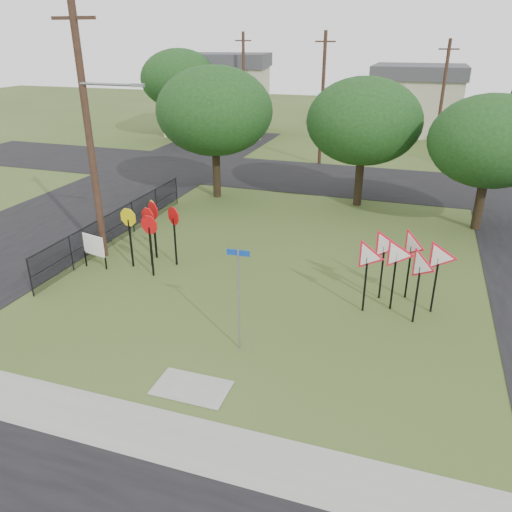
{
  "coord_description": "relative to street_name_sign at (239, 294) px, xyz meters",
  "views": [
    {
      "loc": [
        5.0,
        -12.06,
        8.58
      ],
      "look_at": [
        0.03,
        3.0,
        1.6
      ],
      "focal_mm": 35.0,
      "sensor_mm": 36.0,
      "label": 1
    }
  ],
  "objects": [
    {
      "name": "far_pole_c",
      "position": [
        -10.57,
        30.23,
        2.77
      ],
      "size": [
        1.4,
        0.24,
        9.0
      ],
      "color": "#3E281C",
      "rests_on": "ground"
    },
    {
      "name": "far_pole_a",
      "position": [
        -2.57,
        24.23,
        2.77
      ],
      "size": [
        1.4,
        0.24,
        9.0
      ],
      "color": "#3E281C",
      "rests_on": "ground"
    },
    {
      "name": "curb_pad",
      "position": [
        -0.57,
        -2.17,
        -1.82
      ],
      "size": [
        2.0,
        1.2,
        0.02
      ],
      "primitive_type": "cube",
      "color": "gray",
      "rests_on": "ground"
    },
    {
      "name": "tree_near_right",
      "position": [
        7.43,
        13.23,
        2.4
      ],
      "size": [
        5.6,
        5.6,
        6.33
      ],
      "color": "black",
      "rests_on": "ground"
    },
    {
      "name": "sidewalk",
      "position": [
        -0.57,
        -3.97,
        -1.82
      ],
      "size": [
        30.0,
        1.6,
        0.02
      ],
      "primitive_type": "cube",
      "color": "gray",
      "rests_on": "ground"
    },
    {
      "name": "planting_strip",
      "position": [
        -0.57,
        -5.17,
        -1.82
      ],
      "size": [
        30.0,
        0.8,
        0.02
      ],
      "primitive_type": "cube",
      "color": "#34491B",
      "rests_on": "ground"
    },
    {
      "name": "tree_far_left",
      "position": [
        -16.57,
        30.23,
        3.34
      ],
      "size": [
        6.8,
        6.8,
        7.73
      ],
      "color": "black",
      "rests_on": "ground"
    },
    {
      "name": "far_pole_b",
      "position": [
        5.43,
        28.23,
        2.52
      ],
      "size": [
        1.4,
        0.24,
        8.5
      ],
      "color": "#3E281C",
      "rests_on": "ground"
    },
    {
      "name": "street_name_sign",
      "position": [
        0.0,
        0.0,
        0.0
      ],
      "size": [
        0.66,
        0.06,
        3.21
      ],
      "color": "gray",
      "rests_on": "ground"
    },
    {
      "name": "house_left",
      "position": [
        -14.57,
        34.23,
        1.82
      ],
      "size": [
        10.58,
        8.88,
        7.2
      ],
      "color": "#BBB897",
      "rests_on": "ground"
    },
    {
      "name": "tree_near_left",
      "position": [
        -6.57,
        14.23,
        3.03
      ],
      "size": [
        6.4,
        6.4,
        7.27
      ],
      "color": "black",
      "rests_on": "ground"
    },
    {
      "name": "tree_near_mid",
      "position": [
        1.43,
        15.23,
        2.71
      ],
      "size": [
        6.0,
        6.0,
        6.8
      ],
      "color": "black",
      "rests_on": "ground"
    },
    {
      "name": "house_mid",
      "position": [
        3.43,
        40.23,
        1.32
      ],
      "size": [
        8.4,
        8.4,
        6.2
      ],
      "color": "#BBB897",
      "rests_on": "ground"
    },
    {
      "name": "fence_run",
      "position": [
        -8.17,
        6.48,
        -1.04
      ],
      "size": [
        0.05,
        11.55,
        1.5
      ],
      "color": "black",
      "rests_on": "ground"
    },
    {
      "name": "street_left",
      "position": [
        -12.57,
        10.23,
        -1.82
      ],
      "size": [
        8.0,
        50.0,
        0.02
      ],
      "primitive_type": "cube",
      "color": "black",
      "rests_on": "ground"
    },
    {
      "name": "stop_sign_cluster",
      "position": [
        -5.38,
        4.59,
        0.02
      ],
      "size": [
        2.33,
        2.05,
        2.49
      ],
      "color": "black",
      "rests_on": "ground"
    },
    {
      "name": "yield_sign_cluster",
      "position": [
        4.32,
        3.99,
        0.09
      ],
      "size": [
        3.34,
        2.45,
        2.62
      ],
      "color": "black",
      "rests_on": "ground"
    },
    {
      "name": "ground",
      "position": [
        -0.57,
        0.23,
        -1.83
      ],
      "size": [
        140.0,
        140.0,
        0.0
      ],
      "primitive_type": "plane",
      "color": "#34491B"
    },
    {
      "name": "street_far",
      "position": [
        -0.57,
        20.23,
        -1.82
      ],
      "size": [
        60.0,
        8.0,
        0.02
      ],
      "primitive_type": "cube",
      "color": "black",
      "rests_on": "ground"
    },
    {
      "name": "utility_pole_main",
      "position": [
        -7.81,
        4.72,
        3.38
      ],
      "size": [
        3.55,
        0.33,
        10.0
      ],
      "color": "#3E281C",
      "rests_on": "ground"
    },
    {
      "name": "info_board",
      "position": [
        -7.47,
        3.54,
        -0.89
      ],
      "size": [
        1.1,
        0.3,
        1.41
      ],
      "color": "black",
      "rests_on": "ground"
    }
  ]
}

